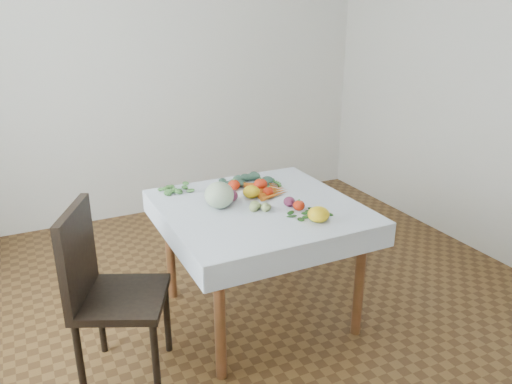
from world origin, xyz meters
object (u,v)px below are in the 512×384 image
(table, at_px, (259,221))
(chair, at_px, (103,284))
(heirloom_back, at_px, (251,192))
(carrot_bunch, at_px, (269,189))
(cabbage, at_px, (219,195))

(table, distance_m, chair, 0.98)
(table, relative_size, heirloom_back, 9.28)
(table, xyz_separation_m, carrot_bunch, (0.16, 0.18, 0.12))
(table, height_order, chair, chair)
(cabbage, distance_m, heirloom_back, 0.25)
(heirloom_back, distance_m, carrot_bunch, 0.15)
(table, relative_size, chair, 1.04)
(chair, xyz_separation_m, heirloom_back, (0.97, 0.29, 0.24))
(cabbage, relative_size, carrot_bunch, 0.57)
(cabbage, distance_m, carrot_bunch, 0.40)
(heirloom_back, bearing_deg, cabbage, -165.04)
(table, xyz_separation_m, chair, (-0.96, -0.16, -0.10))
(chair, bearing_deg, table, 9.20)
(heirloom_back, relative_size, carrot_bunch, 0.36)
(cabbage, height_order, heirloom_back, cabbage)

